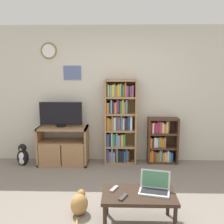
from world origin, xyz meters
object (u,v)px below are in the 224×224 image
Objects in this scene: bookshelf_tall at (119,122)px; tv_stand at (63,146)px; remote_far_from_laptop at (123,197)px; bookshelf_short at (161,141)px; cat at (80,203)px; laptop at (155,187)px; coffee_table at (139,197)px; penguin_figurine at (23,156)px; remote_near_laptop at (114,189)px; television at (61,114)px.

tv_stand is at bearing -173.71° from bookshelf_tall.
bookshelf_short is at bearing 97.25° from remote_far_from_laptop.
tv_stand is 1.87m from bookshelf_short.
remote_far_from_laptop is at bearing -15.27° from cat.
cat is (-0.91, 0.15, -0.31)m from laptop.
coffee_table is 2.07× the size of penguin_figurine.
remote_near_laptop is 0.35× the size of cat.
bookshelf_tall is 9.84× the size of remote_far_from_laptop.
remote_near_laptop is (1.04, -1.89, -0.56)m from television.
bookshelf_tall is 1.82× the size of bookshelf_short.
coffee_table is 0.78m from cat.
bookshelf_tall reaches higher than coffee_table.
television is at bearing -177.03° from bookshelf_short.
tv_stand is 1.05× the size of bookshelf_short.
bookshelf_short is 2.17m from remote_near_laptop.
bookshelf_tall is at bearing 6.34° from penguin_figurine.
bookshelf_tall reaches higher than remote_near_laptop.
tv_stand is 2.39m from laptop.
remote_near_laptop is (-0.06, -1.97, -0.39)m from bookshelf_tall.
bookshelf_tall is at bearing 3.94° from television.
coffee_table is 5.19× the size of remote_far_from_laptop.
remote_far_from_laptop is (0.05, -2.16, -0.39)m from bookshelf_tall.
bookshelf_tall is at bearing 114.16° from laptop.
remote_near_laptop is at bearing 144.70° from remote_far_from_laptop.
penguin_figurine is at bearing -170.07° from television.
remote_far_from_laptop is at bearing -61.51° from tv_stand.
tv_stand is 1.83m from cat.
remote_far_from_laptop is at bearing -109.09° from bookshelf_short.
coffee_table is 0.22m from laptop.
coffee_table is at bearing -42.02° from penguin_figurine.
cat is at bearing 175.37° from remote_far_from_laptop.
remote_near_laptop is 0.40× the size of penguin_figurine.
television is at bearing 123.90° from coffee_table.
tv_stand reaches higher than coffee_table.
remote_far_from_laptop is (1.11, -2.05, 0.04)m from tv_stand.
laptop is at bearing 6.18° from cat.
bookshelf_short is 2.29m from cat.
penguin_figurine is (-0.72, -0.13, -0.77)m from television.
penguin_figurine is (-1.76, 1.77, -0.21)m from remote_near_laptop.
cat is at bearing 8.66° from remote_near_laptop.
tv_stand is 1.15m from bookshelf_tall.
cat is at bearing -71.65° from tv_stand.
remote_far_from_laptop is (-0.76, -2.19, -0.02)m from bookshelf_short.
bookshelf_short is (1.87, 0.14, 0.06)m from tv_stand.
penguin_figurine is at bearing 144.67° from cat.
cat is (-0.72, 0.20, -0.20)m from coffee_table.
bookshelf_short reaches higher than cat.
remote_far_from_laptop is (1.14, -2.09, -0.56)m from television.
television is 1.98m from bookshelf_short.
remote_near_laptop reaches higher than cat.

